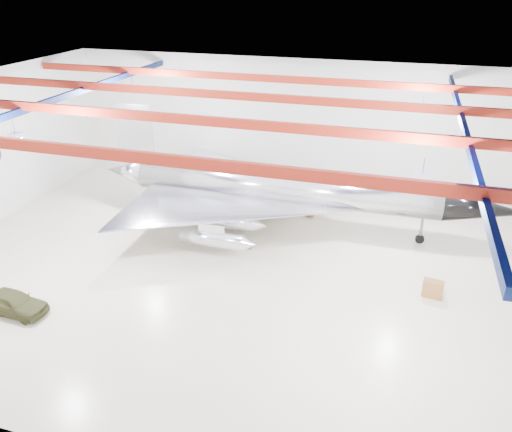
% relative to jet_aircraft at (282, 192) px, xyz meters
% --- Properties ---
extents(floor, '(40.00, 40.00, 0.00)m').
position_rel_jet_aircraft_xyz_m(floor, '(-1.12, -6.54, -2.78)').
color(floor, beige).
rests_on(floor, ground).
extents(wall_back, '(40.00, 0.00, 40.00)m').
position_rel_jet_aircraft_xyz_m(wall_back, '(-1.12, 8.46, 2.72)').
color(wall_back, silver).
rests_on(wall_back, floor).
extents(ceiling, '(40.00, 40.00, 0.00)m').
position_rel_jet_aircraft_xyz_m(ceiling, '(-1.12, -6.54, 8.22)').
color(ceiling, '#0A0F38').
rests_on(ceiling, wall_back).
extents(ceiling_structure, '(39.50, 29.50, 1.08)m').
position_rel_jet_aircraft_xyz_m(ceiling_structure, '(-1.12, -6.54, 7.54)').
color(ceiling_structure, maroon).
rests_on(ceiling_structure, ceiling).
extents(jet_aircraft, '(31.06, 18.04, 8.48)m').
position_rel_jet_aircraft_xyz_m(jet_aircraft, '(0.00, 0.00, 0.00)').
color(jet_aircraft, silver).
rests_on(jet_aircraft, floor).
extents(jeep, '(4.05, 1.74, 1.36)m').
position_rel_jet_aircraft_xyz_m(jeep, '(-11.71, -14.75, -2.10)').
color(jeep, '#3A3C1E').
rests_on(jeep, floor).
extents(desk, '(1.24, 0.75, 1.06)m').
position_rel_jet_aircraft_xyz_m(desk, '(10.76, -6.39, -2.25)').
color(desk, brown).
rests_on(desk, floor).
extents(crate_ply, '(0.63, 0.53, 0.40)m').
position_rel_jet_aircraft_xyz_m(crate_ply, '(-5.81, -1.18, -2.58)').
color(crate_ply, olive).
rests_on(crate_ply, floor).
extents(toolbox_red, '(0.47, 0.42, 0.28)m').
position_rel_jet_aircraft_xyz_m(toolbox_red, '(-1.74, 1.55, -2.64)').
color(toolbox_red, maroon).
rests_on(toolbox_red, floor).
extents(engine_drum, '(0.64, 0.64, 0.45)m').
position_rel_jet_aircraft_xyz_m(engine_drum, '(-1.30, -3.99, -2.55)').
color(engine_drum, '#59595B').
rests_on(engine_drum, floor).
extents(parts_bin, '(0.67, 0.59, 0.40)m').
position_rel_jet_aircraft_xyz_m(parts_bin, '(1.76, 2.20, -2.58)').
color(parts_bin, olive).
rests_on(parts_bin, floor).
extents(crate_small, '(0.47, 0.43, 0.27)m').
position_rel_jet_aircraft_xyz_m(crate_small, '(-9.40, 0.70, -2.65)').
color(crate_small, '#59595B').
rests_on(crate_small, floor).
extents(spares_box, '(0.50, 0.50, 0.39)m').
position_rel_jet_aircraft_xyz_m(spares_box, '(-1.60, 1.69, -2.58)').
color(spares_box, '#59595B').
rests_on(spares_box, floor).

